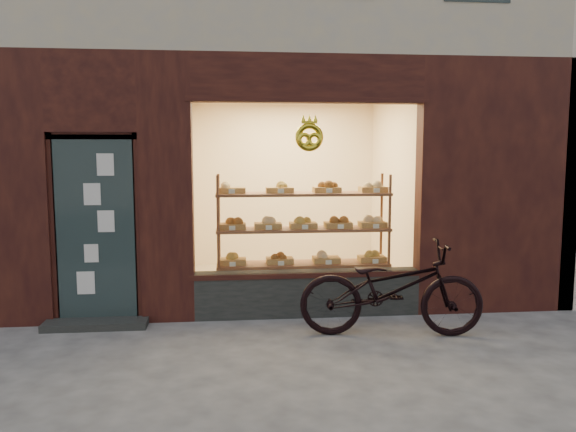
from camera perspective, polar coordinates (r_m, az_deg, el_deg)
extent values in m
plane|color=#424243|center=(4.91, 0.02, -17.30)|extent=(90.00, 90.00, 0.00)
cube|color=black|center=(6.87, 1.98, -7.85)|extent=(2.70, 0.25, 0.55)
cube|color=#243133|center=(6.77, -18.94, -1.31)|extent=(0.90, 0.04, 2.15)
cube|color=black|center=(6.84, -18.91, -10.33)|extent=(1.15, 0.35, 0.08)
torus|color=gold|center=(6.55, 2.18, 8.01)|extent=(0.33, 0.07, 0.33)
cube|color=brown|center=(7.34, 1.52, -8.73)|extent=(2.20, 0.45, 0.04)
cube|color=brown|center=(7.22, 1.54, -4.90)|extent=(2.20, 0.45, 0.03)
cube|color=brown|center=(7.14, 1.55, -1.36)|extent=(2.20, 0.45, 0.04)
cube|color=brown|center=(7.09, 1.56, 2.25)|extent=(2.20, 0.45, 0.04)
cylinder|color=brown|center=(6.92, -7.08, -2.92)|extent=(0.04, 0.04, 1.70)
cylinder|color=brown|center=(7.19, 10.24, -2.61)|extent=(0.04, 0.04, 1.70)
cylinder|color=brown|center=(7.30, -7.02, -2.42)|extent=(0.04, 0.04, 1.70)
cylinder|color=brown|center=(7.56, 9.43, -2.15)|extent=(0.04, 0.04, 1.70)
cube|color=brown|center=(7.15, -5.66, -4.61)|extent=(0.34, 0.24, 0.07)
sphere|color=olive|center=(7.14, -5.66, -3.94)|extent=(0.11, 0.11, 0.11)
cube|color=beige|center=(6.97, -5.65, -4.90)|extent=(0.07, 0.01, 0.05)
cube|color=brown|center=(7.18, -0.85, -4.53)|extent=(0.34, 0.24, 0.07)
sphere|color=brown|center=(7.16, -0.85, -3.87)|extent=(0.11, 0.11, 0.11)
cube|color=beige|center=(7.00, -0.71, -4.83)|extent=(0.08, 0.01, 0.05)
cube|color=brown|center=(7.25, 3.90, -4.43)|extent=(0.34, 0.24, 0.07)
sphere|color=tan|center=(7.24, 3.90, -3.77)|extent=(0.11, 0.11, 0.11)
cube|color=beige|center=(7.07, 4.15, -4.72)|extent=(0.07, 0.01, 0.05)
cube|color=brown|center=(7.38, 8.51, -4.30)|extent=(0.34, 0.24, 0.07)
sphere|color=olive|center=(7.36, 8.52, -3.65)|extent=(0.11, 0.11, 0.11)
cube|color=beige|center=(7.20, 8.87, -4.58)|extent=(0.08, 0.01, 0.05)
cube|color=brown|center=(7.08, -5.70, -1.03)|extent=(0.34, 0.24, 0.07)
sphere|color=brown|center=(7.07, -5.70, -0.35)|extent=(0.11, 0.11, 0.11)
cube|color=beige|center=(6.89, -5.69, -1.24)|extent=(0.07, 0.01, 0.06)
cube|color=brown|center=(7.09, -2.06, -0.99)|extent=(0.34, 0.24, 0.07)
sphere|color=tan|center=(7.08, -2.06, -0.31)|extent=(0.11, 0.11, 0.11)
cube|color=beige|center=(6.91, -1.96, -1.19)|extent=(0.07, 0.01, 0.06)
cube|color=brown|center=(7.14, 1.55, -0.94)|extent=(0.34, 0.24, 0.07)
sphere|color=olive|center=(7.12, 1.55, -0.26)|extent=(0.11, 0.11, 0.11)
cube|color=beige|center=(6.95, 1.74, -1.14)|extent=(0.07, 0.01, 0.06)
cube|color=brown|center=(7.21, 5.10, -0.89)|extent=(0.34, 0.24, 0.07)
sphere|color=brown|center=(7.20, 5.11, -0.22)|extent=(0.11, 0.11, 0.11)
cube|color=beige|center=(7.03, 5.38, -1.08)|extent=(0.07, 0.01, 0.06)
cube|color=brown|center=(7.30, 8.57, -0.84)|extent=(0.34, 0.24, 0.07)
sphere|color=tan|center=(7.29, 8.58, -0.17)|extent=(0.11, 0.11, 0.11)
cube|color=beige|center=(7.13, 8.94, -1.03)|extent=(0.08, 0.01, 0.06)
cube|color=brown|center=(7.03, -5.74, 2.60)|extent=(0.34, 0.24, 0.07)
sphere|color=tan|center=(7.03, -5.75, 3.30)|extent=(0.11, 0.11, 0.11)
cube|color=beige|center=(6.85, -5.74, 2.50)|extent=(0.07, 0.01, 0.06)
cube|color=brown|center=(7.06, -0.86, 2.65)|extent=(0.34, 0.24, 0.07)
sphere|color=olive|center=(7.05, -0.86, 3.34)|extent=(0.11, 0.11, 0.11)
cube|color=beige|center=(6.87, -0.73, 2.55)|extent=(0.08, 0.01, 0.06)
cube|color=brown|center=(7.13, 3.95, 2.68)|extent=(0.34, 0.24, 0.07)
sphere|color=brown|center=(7.13, 3.96, 3.36)|extent=(0.11, 0.11, 0.11)
cube|color=beige|center=(6.95, 4.21, 2.57)|extent=(0.07, 0.01, 0.06)
cube|color=brown|center=(7.26, 8.63, 2.69)|extent=(0.34, 0.24, 0.07)
sphere|color=tan|center=(7.25, 8.64, 3.36)|extent=(0.11, 0.11, 0.11)
cube|color=beige|center=(7.08, 9.00, 2.58)|extent=(0.08, 0.01, 0.06)
imported|color=black|center=(6.20, 10.44, -7.26)|extent=(2.04, 0.93, 1.03)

